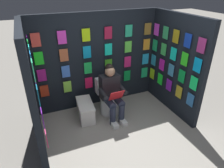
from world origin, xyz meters
name	(u,v)px	position (x,y,z in m)	size (l,w,h in m)	color
ground_plane	(131,148)	(0.00, 0.00, 0.00)	(30.00, 30.00, 0.00)	#9E998E
display_wall_back	(97,61)	(0.00, -1.73, 1.06)	(2.89, 0.14, 2.12)	black
display_wall_left	(175,65)	(-1.44, -0.84, 1.06)	(0.14, 1.68, 2.12)	black
display_wall_right	(32,91)	(1.44, -0.84, 1.06)	(0.14, 1.68, 2.12)	black
toilet	(108,99)	(-0.05, -1.25, 0.33)	(0.41, 0.56, 0.77)	white
person_reading	(112,92)	(-0.06, -1.02, 0.60)	(0.53, 0.69, 1.19)	black
comic_longbox_near	(86,110)	(0.48, -1.20, 0.19)	(0.38, 0.68, 0.38)	white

